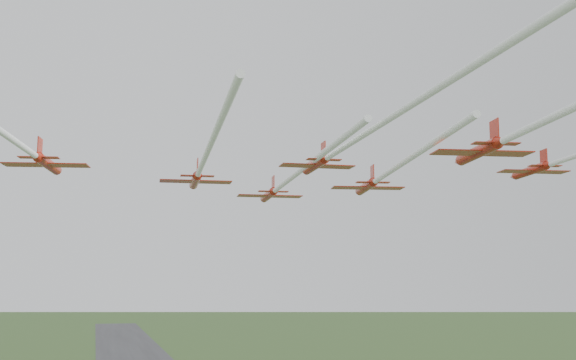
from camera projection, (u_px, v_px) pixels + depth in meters
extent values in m
cylinder|color=red|center=(269.00, 195.00, 110.51)|extent=(1.93, 9.50, 1.22)
cone|color=red|center=(263.00, 199.00, 116.07)|extent=(1.37, 2.08, 1.22)
cone|color=red|center=(274.00, 191.00, 105.27)|extent=(1.21, 1.41, 1.11)
ellipsoid|color=black|center=(266.00, 194.00, 112.73)|extent=(0.54, 1.09, 0.36)
cube|color=red|center=(270.00, 196.00, 109.61)|extent=(9.96, 3.62, 0.11)
cube|color=red|center=(273.00, 192.00, 106.30)|extent=(4.53, 1.66, 0.09)
cube|color=red|center=(273.00, 184.00, 106.69)|extent=(0.26, 2.00, 2.22)
cylinder|color=silver|center=(309.00, 164.00, 82.01)|extent=(4.20, 46.50, 0.67)
cylinder|color=red|center=(195.00, 181.00, 91.35)|extent=(1.75, 8.70, 1.12)
cone|color=red|center=(193.00, 186.00, 96.44)|extent=(1.25, 1.91, 1.12)
cone|color=red|center=(198.00, 175.00, 86.56)|extent=(1.10, 1.29, 1.02)
ellipsoid|color=black|center=(194.00, 180.00, 93.39)|extent=(0.50, 0.99, 0.33)
cube|color=red|center=(196.00, 182.00, 90.53)|extent=(9.12, 3.30, 0.10)
cube|color=red|center=(197.00, 176.00, 87.50)|extent=(4.14, 1.52, 0.08)
cube|color=red|center=(197.00, 167.00, 87.86)|extent=(0.24, 1.83, 2.03)
cylinder|color=silver|center=(213.00, 140.00, 65.45)|extent=(3.73, 42.20, 0.61)
cylinder|color=red|center=(366.00, 187.00, 99.01)|extent=(2.74, 9.47, 1.22)
cone|color=red|center=(358.00, 192.00, 104.62)|extent=(1.53, 2.16, 1.22)
cone|color=red|center=(374.00, 181.00, 93.72)|extent=(1.31, 1.49, 1.11)
ellipsoid|color=black|center=(363.00, 186.00, 101.25)|extent=(0.63, 1.11, 0.35)
cube|color=red|center=(367.00, 188.00, 98.10)|extent=(10.07, 4.43, 0.11)
cube|color=red|center=(373.00, 182.00, 94.76)|extent=(4.58, 2.03, 0.09)
cube|color=red|center=(372.00, 174.00, 95.15)|extent=(0.44, 1.98, 2.21)
cylinder|color=silver|center=(414.00, 156.00, 74.80)|extent=(6.75, 36.80, 0.66)
cylinder|color=red|center=(48.00, 164.00, 75.84)|extent=(2.46, 8.45, 1.09)
cone|color=red|center=(59.00, 171.00, 80.84)|extent=(1.36, 1.93, 1.09)
cone|color=red|center=(37.00, 156.00, 71.12)|extent=(1.17, 1.33, 0.99)
ellipsoid|color=black|center=(52.00, 163.00, 77.84)|extent=(0.56, 0.99, 0.32)
cube|color=red|center=(46.00, 165.00, 75.02)|extent=(8.99, 3.96, 0.10)
cube|color=red|center=(39.00, 158.00, 72.04)|extent=(4.09, 1.82, 0.08)
cube|color=red|center=(40.00, 147.00, 72.39)|extent=(0.39, 1.77, 1.97)
cylinder|color=red|center=(315.00, 165.00, 81.23)|extent=(1.36, 8.03, 1.03)
cone|color=red|center=(305.00, 172.00, 85.91)|extent=(1.10, 1.73, 1.03)
cone|color=red|center=(326.00, 158.00, 76.82)|extent=(0.99, 1.17, 0.94)
ellipsoid|color=black|center=(311.00, 165.00, 83.10)|extent=(0.43, 0.91, 0.30)
cube|color=red|center=(317.00, 166.00, 80.47)|extent=(8.37, 2.78, 0.09)
cube|color=red|center=(324.00, 160.00, 77.69)|extent=(3.81, 1.28, 0.08)
cube|color=red|center=(323.00, 151.00, 78.02)|extent=(0.16, 1.70, 1.88)
cylinder|color=silver|center=(431.00, 92.00, 50.35)|extent=(2.74, 53.74, 0.56)
cylinder|color=red|center=(530.00, 171.00, 82.39)|extent=(1.93, 7.60, 0.97)
cone|color=red|center=(513.00, 177.00, 86.87)|extent=(1.17, 1.71, 0.97)
cone|color=red|center=(549.00, 165.00, 78.17)|extent=(1.02, 1.17, 0.89)
ellipsoid|color=black|center=(523.00, 170.00, 84.18)|extent=(0.48, 0.88, 0.28)
cube|color=red|center=(533.00, 172.00, 81.66)|extent=(8.03, 3.28, 0.09)
cube|color=red|center=(545.00, 166.00, 79.00)|extent=(3.65, 1.51, 0.07)
cube|color=red|center=(544.00, 157.00, 79.31)|extent=(0.29, 1.59, 1.77)
cylinder|color=red|center=(478.00, 152.00, 67.00)|extent=(2.31, 8.86, 1.14)
cone|color=red|center=(458.00, 162.00, 72.23)|extent=(1.38, 2.00, 1.14)
cone|color=red|center=(500.00, 141.00, 62.07)|extent=(1.19, 1.37, 1.03)
ellipsoid|color=black|center=(470.00, 152.00, 69.09)|extent=(0.56, 1.03, 0.33)
cube|color=red|center=(482.00, 153.00, 66.15)|extent=(9.38, 3.89, 0.10)
cube|color=red|center=(496.00, 144.00, 63.04)|extent=(4.27, 1.79, 0.08)
cube|color=red|center=(494.00, 131.00, 63.40)|extent=(0.35, 1.86, 2.07)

